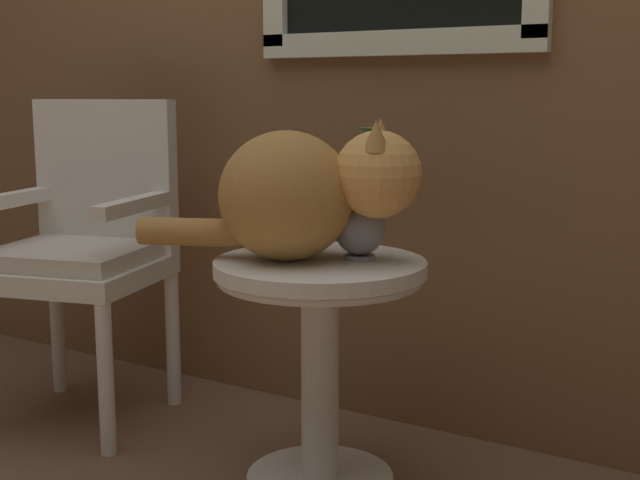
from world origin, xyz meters
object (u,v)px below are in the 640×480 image
cat (303,192)px  wicker_side_table (320,328)px  pewter_vase_with_ivy (360,221)px  wicker_chair (86,239)px

cat → wicker_side_table: bearing=34.3°
pewter_vase_with_ivy → cat: bearing=-143.2°
pewter_vase_with_ivy → wicker_chair: bearing=179.5°
wicker_side_table → pewter_vase_with_ivy: bearing=37.8°
wicker_chair → pewter_vase_with_ivy: wicker_chair is taller
wicker_chair → cat: 0.87m
wicker_side_table → cat: bearing=-145.7°
wicker_chair → pewter_vase_with_ivy: bearing=-0.5°
wicker_chair → cat: bearing=-6.2°
cat → wicker_chair: bearing=173.8°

